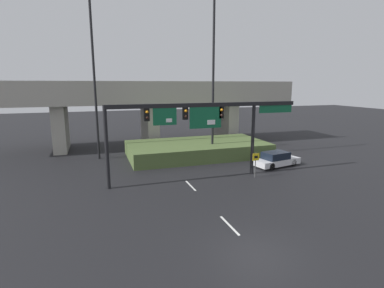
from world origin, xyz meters
TOP-DOWN VIEW (x-y plane):
  - ground_plane at (0.00, 0.00)m, footprint 160.00×160.00m
  - lane_markings at (0.00, 13.25)m, footprint 0.14×37.24m
  - signal_gantry at (1.22, 11.08)m, footprint 15.95×0.44m
  - speed_limit_sign at (5.77, 10.03)m, footprint 0.60×0.11m
  - highway_light_pole_near at (5.00, 17.68)m, footprint 0.70×0.36m
  - highway_light_pole_far at (-6.48, 20.87)m, footprint 0.70×0.36m
  - overpass_bridge at (0.00, 26.69)m, footprint 37.13×7.29m
  - grass_embankment at (3.76, 18.93)m, footprint 14.78×7.61m
  - parked_sedan_near_right at (9.53, 12.59)m, footprint 4.79×2.60m

SIDE VIEW (x-z plane):
  - ground_plane at x=0.00m, z-range 0.00..0.00m
  - lane_markings at x=0.00m, z-range 0.00..0.01m
  - parked_sedan_near_right at x=9.53m, z-range -0.05..1.33m
  - grass_embankment at x=3.76m, z-range 0.00..1.48m
  - speed_limit_sign at x=5.77m, z-range 0.33..2.46m
  - signal_gantry at x=1.22m, z-range 1.95..8.19m
  - overpass_bridge at x=0.00m, z-range 1.51..9.54m
  - highway_light_pole_near at x=5.00m, z-range 0.38..16.73m
  - highway_light_pole_far at x=-6.48m, z-range 0.38..18.35m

